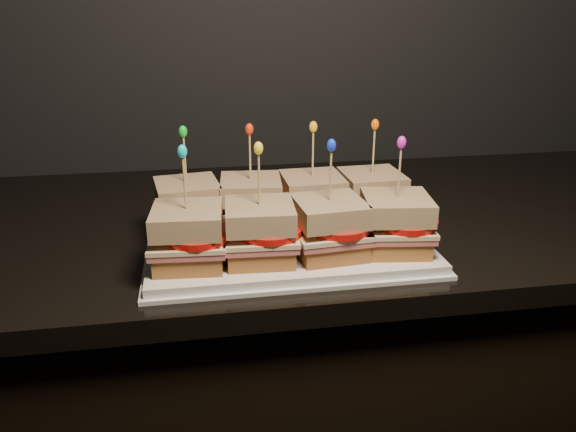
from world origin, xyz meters
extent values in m
cube|color=black|center=(0.33, 1.70, 0.46)|extent=(2.35, 0.59, 0.91)
cube|color=black|center=(0.33, 1.70, 0.93)|extent=(2.39, 0.63, 0.03)
cube|color=white|center=(0.18, 1.54, 0.95)|extent=(0.40, 0.24, 0.02)
cube|color=white|center=(0.18, 1.54, 0.95)|extent=(0.41, 0.26, 0.01)
cube|color=brown|center=(0.04, 1.60, 0.97)|extent=(0.10, 0.10, 0.02)
cube|color=#BA5051|center=(0.04, 1.60, 0.99)|extent=(0.11, 0.10, 0.01)
cube|color=beige|center=(0.04, 1.60, 1.00)|extent=(0.11, 0.11, 0.01)
cylinder|color=red|center=(0.05, 1.59, 1.00)|extent=(0.09, 0.09, 0.01)
cube|color=brown|center=(0.04, 1.60, 1.02)|extent=(0.10, 0.10, 0.03)
cylinder|color=tan|center=(0.04, 1.60, 1.07)|extent=(0.00, 0.00, 0.09)
ellipsoid|color=#11B721|center=(0.04, 1.60, 1.11)|extent=(0.01, 0.01, 0.02)
cube|color=brown|center=(0.14, 1.60, 0.97)|extent=(0.09, 0.09, 0.02)
cube|color=#BA5051|center=(0.14, 1.60, 0.99)|extent=(0.10, 0.10, 0.01)
cube|color=beige|center=(0.14, 1.60, 1.00)|extent=(0.11, 0.10, 0.01)
cylinder|color=red|center=(0.15, 1.59, 1.00)|extent=(0.09, 0.09, 0.01)
cube|color=brown|center=(0.14, 1.60, 1.02)|extent=(0.10, 0.10, 0.03)
cylinder|color=tan|center=(0.14, 1.60, 1.07)|extent=(0.00, 0.00, 0.09)
ellipsoid|color=red|center=(0.14, 1.60, 1.11)|extent=(0.01, 0.01, 0.02)
cube|color=brown|center=(0.23, 1.60, 0.97)|extent=(0.09, 0.09, 0.02)
cube|color=#BA5051|center=(0.23, 1.60, 0.99)|extent=(0.10, 0.09, 0.01)
cube|color=beige|center=(0.23, 1.60, 1.00)|extent=(0.10, 0.10, 0.01)
cylinder|color=red|center=(0.24, 1.59, 1.00)|extent=(0.09, 0.09, 0.01)
cube|color=brown|center=(0.23, 1.60, 1.02)|extent=(0.09, 0.09, 0.03)
cylinder|color=tan|center=(0.23, 1.60, 1.07)|extent=(0.00, 0.00, 0.09)
ellipsoid|color=yellow|center=(0.23, 1.60, 1.11)|extent=(0.01, 0.01, 0.02)
cube|color=brown|center=(0.32, 1.60, 0.97)|extent=(0.09, 0.09, 0.02)
cube|color=#BA5051|center=(0.32, 1.60, 0.99)|extent=(0.10, 0.10, 0.01)
cube|color=beige|center=(0.32, 1.60, 1.00)|extent=(0.10, 0.10, 0.01)
cylinder|color=red|center=(0.34, 1.59, 1.00)|extent=(0.09, 0.09, 0.01)
cube|color=brown|center=(0.32, 1.60, 1.02)|extent=(0.09, 0.09, 0.03)
cylinder|color=tan|center=(0.32, 1.60, 1.07)|extent=(0.00, 0.00, 0.09)
ellipsoid|color=#EE6107|center=(0.32, 1.60, 1.11)|extent=(0.01, 0.01, 0.02)
cube|color=brown|center=(0.04, 1.49, 0.97)|extent=(0.09, 0.09, 0.02)
cube|color=#BA5051|center=(0.04, 1.49, 0.99)|extent=(0.10, 0.10, 0.01)
cube|color=beige|center=(0.04, 1.49, 1.00)|extent=(0.10, 0.10, 0.01)
cylinder|color=red|center=(0.05, 1.48, 1.00)|extent=(0.09, 0.09, 0.01)
cube|color=brown|center=(0.04, 1.49, 1.02)|extent=(0.10, 0.10, 0.03)
cylinder|color=tan|center=(0.04, 1.49, 1.07)|extent=(0.00, 0.00, 0.09)
ellipsoid|color=#0FC0C2|center=(0.04, 1.49, 1.11)|extent=(0.01, 0.01, 0.02)
cube|color=brown|center=(0.14, 1.49, 0.97)|extent=(0.09, 0.09, 0.02)
cube|color=#BA5051|center=(0.14, 1.49, 0.99)|extent=(0.10, 0.10, 0.01)
cube|color=beige|center=(0.14, 1.49, 1.00)|extent=(0.10, 0.10, 0.01)
cylinder|color=red|center=(0.15, 1.48, 1.00)|extent=(0.09, 0.09, 0.01)
cube|color=brown|center=(0.14, 1.49, 1.02)|extent=(0.09, 0.09, 0.03)
cylinder|color=tan|center=(0.14, 1.49, 1.07)|extent=(0.00, 0.00, 0.09)
ellipsoid|color=yellow|center=(0.14, 1.49, 1.11)|extent=(0.01, 0.01, 0.02)
cube|color=brown|center=(0.23, 1.49, 0.97)|extent=(0.09, 0.09, 0.02)
cube|color=#BA5051|center=(0.23, 1.49, 0.99)|extent=(0.10, 0.10, 0.01)
cube|color=beige|center=(0.23, 1.49, 1.00)|extent=(0.11, 0.10, 0.01)
cylinder|color=red|center=(0.24, 1.48, 1.00)|extent=(0.09, 0.09, 0.01)
cube|color=brown|center=(0.23, 1.49, 1.02)|extent=(0.10, 0.10, 0.03)
cylinder|color=tan|center=(0.23, 1.49, 1.07)|extent=(0.00, 0.00, 0.09)
ellipsoid|color=#1231D2|center=(0.23, 1.49, 1.11)|extent=(0.01, 0.01, 0.02)
cube|color=brown|center=(0.32, 1.49, 0.97)|extent=(0.10, 0.10, 0.02)
cube|color=#BA5051|center=(0.32, 1.49, 0.99)|extent=(0.11, 0.10, 0.01)
cube|color=beige|center=(0.32, 1.49, 1.00)|extent=(0.11, 0.11, 0.01)
cylinder|color=red|center=(0.34, 1.48, 1.00)|extent=(0.09, 0.09, 0.01)
cube|color=brown|center=(0.32, 1.49, 1.02)|extent=(0.10, 0.10, 0.03)
cylinder|color=tan|center=(0.32, 1.49, 1.07)|extent=(0.00, 0.00, 0.09)
ellipsoid|color=#D01DBB|center=(0.32, 1.49, 1.11)|extent=(0.01, 0.01, 0.02)
camera|label=1|loc=(0.06, 0.80, 1.29)|focal=35.00mm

